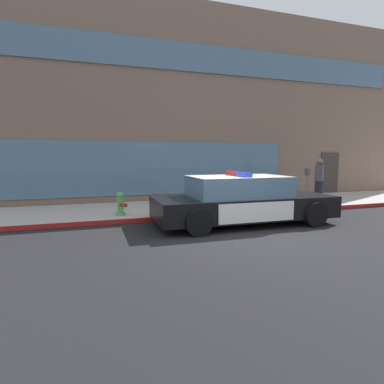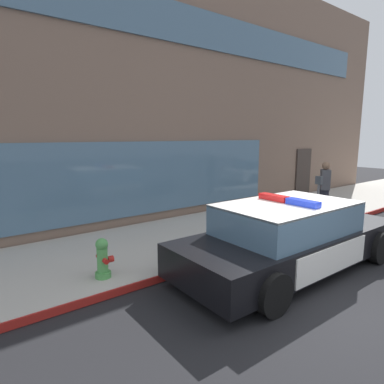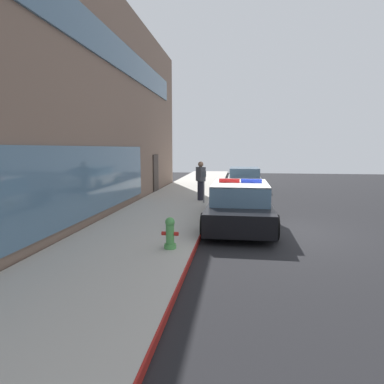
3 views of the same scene
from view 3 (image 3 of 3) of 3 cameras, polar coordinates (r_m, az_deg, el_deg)
name	(u,v)px [view 3 (image 3 of 3)]	position (r m, az deg, el deg)	size (l,w,h in m)	color
ground	(274,233)	(10.17, 13.66, -6.68)	(48.00, 48.00, 0.00)	black
sidewalk	(149,226)	(10.45, -7.34, -5.73)	(48.00, 3.38, 0.15)	#B2ADA3
curb_red_paint	(204,228)	(10.15, 2.05, -6.07)	(28.80, 0.04, 0.14)	maroon
police_cruiser	(240,204)	(10.80, 8.09, -2.04)	(5.17, 2.13, 1.49)	black
fire_hydrant	(170,233)	(7.80, -3.72, -6.98)	(0.34, 0.39, 0.73)	#4C994C
car_down_street	(244,179)	(20.42, 8.81, 2.25)	(4.64, 2.09, 1.29)	silver
pedestrian_on_sidewalk	(201,181)	(14.89, 1.47, 1.91)	(0.47, 0.45, 1.71)	#23232D
parking_meter	(204,181)	(14.17, 2.01, 1.90)	(0.12, 0.18, 1.34)	slate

